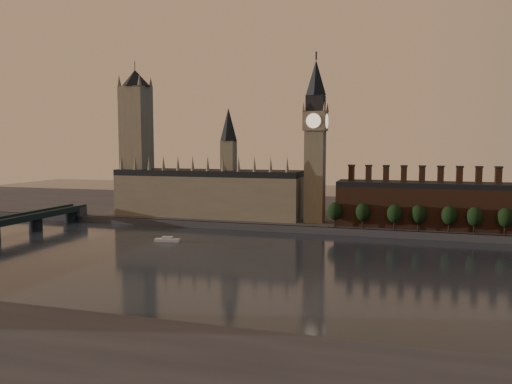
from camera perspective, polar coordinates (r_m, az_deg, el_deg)
ground at (r=220.70m, az=-0.92°, el=-8.56°), size 900.00×900.00×0.00m
north_bank at (r=391.03m, az=6.96°, el=-2.15°), size 900.00×182.00×4.00m
palace_of_westminster at (r=345.63m, az=-5.38°, el=0.15°), size 130.00×30.30×74.00m
victoria_tower at (r=368.73m, az=-13.51°, el=6.18°), size 24.00×24.00×108.00m
big_ben at (r=318.90m, az=6.79°, el=6.02°), size 15.00×15.00×107.00m
chimney_block at (r=316.57m, az=19.29°, el=-1.32°), size 110.00×25.00×37.00m
embankment_tree_0 at (r=303.97m, az=9.00°, el=-2.17°), size 8.60×8.60×14.88m
embankment_tree_1 at (r=302.56m, az=12.10°, el=-2.26°), size 8.60×8.60×14.88m
embankment_tree_2 at (r=300.55m, az=15.55°, el=-2.39°), size 8.60×8.60×14.88m
embankment_tree_3 at (r=301.70m, az=18.06°, el=-2.43°), size 8.60×8.60×14.88m
embankment_tree_4 at (r=302.40m, az=21.20°, el=-2.51°), size 8.60×8.60×14.88m
embankment_tree_5 at (r=303.06m, az=23.70°, el=-2.59°), size 8.60×8.60×14.88m
embankment_tree_6 at (r=305.75m, az=26.59°, el=-2.64°), size 8.60×8.60×14.88m
river_boat at (r=280.73m, az=-10.09°, el=-5.38°), size 14.47×6.34×2.80m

